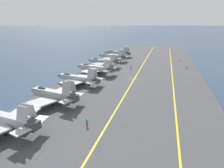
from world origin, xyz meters
TOP-DOWN VIEW (x-y plane):
  - ground_plane at (0.00, 0.00)m, footprint 2000.00×2000.00m
  - carrier_deck at (0.00, 0.00)m, footprint 208.79×48.60m
  - deck_stripe_foul_line at (0.00, -13.36)m, footprint 187.91×1.51m
  - deck_stripe_centerline at (0.00, 0.00)m, footprint 187.91×0.36m
  - parked_jet_second at (-42.42, 17.21)m, footprint 14.18×15.46m
  - parked_jet_third at (-28.01, 16.17)m, footprint 14.08×15.24m
  - parked_jet_fourth at (-12.01, 16.75)m, footprint 13.26×16.91m
  - parked_jet_fifth at (2.31, 15.98)m, footprint 13.10×16.73m
  - parked_jet_sixth at (15.64, 16.77)m, footprint 13.45×15.75m
  - parked_jet_seventh at (30.69, 16.91)m, footprint 12.43×16.67m
  - parked_jet_eighth at (44.50, 17.42)m, footprint 12.87×17.31m
  - crew_green_vest at (-36.49, 3.72)m, footprint 0.46×0.41m
  - crew_yellow_vest at (38.72, -17.25)m, footprint 0.46×0.44m
  - crew_white_vest at (22.28, -19.48)m, footprint 0.40×0.46m
  - crew_blue_vest at (14.22, 3.87)m, footprint 0.36×0.44m

SIDE VIEW (x-z plane):
  - ground_plane at x=0.00m, z-range 0.00..0.00m
  - carrier_deck at x=0.00m, z-range 0.00..0.40m
  - deck_stripe_foul_line at x=0.00m, z-range 0.40..0.41m
  - deck_stripe_centerline at x=0.00m, z-range 0.40..0.41m
  - crew_yellow_vest at x=38.72m, z-range 0.48..2.14m
  - crew_green_vest at x=-36.49m, z-range 0.49..2.21m
  - crew_blue_vest at x=14.22m, z-range 0.49..2.25m
  - crew_white_vest at x=22.28m, z-range 0.49..2.35m
  - parked_jet_fourth at x=-12.01m, z-range -0.36..5.59m
  - parked_jet_eighth at x=44.50m, z-range -0.26..5.64m
  - parked_jet_seventh at x=30.69m, z-range -0.31..5.95m
  - parked_jet_fifth at x=2.31m, z-range -0.14..5.99m
  - parked_jet_third at x=-28.01m, z-range -0.41..6.27m
  - parked_jet_sixth at x=15.64m, z-range -0.04..5.98m
  - parked_jet_second at x=-42.42m, z-range -0.07..6.34m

